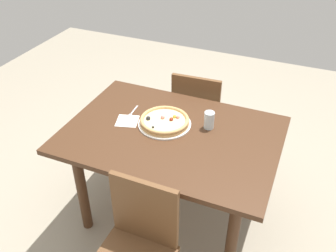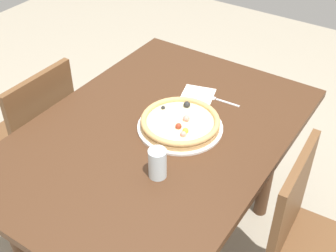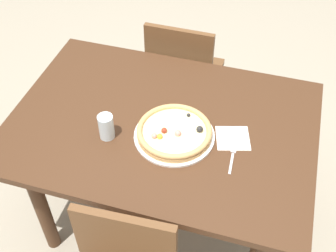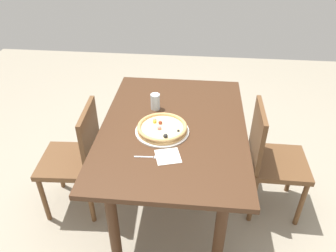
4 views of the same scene
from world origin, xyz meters
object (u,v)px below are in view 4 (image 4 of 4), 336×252
drinking_glass (155,102)px  chair_near (77,156)px  dining_table (173,139)px  pizza (162,128)px  chair_far (270,157)px  plate (162,131)px  fork (151,157)px  napkin (168,156)px

drinking_glass → chair_near: bearing=-66.0°
dining_table → pizza: bearing=-41.4°
chair_far → drinking_glass: size_ratio=7.59×
plate → fork: bearing=-8.2°
dining_table → plate: size_ratio=3.89×
chair_near → drinking_glass: size_ratio=7.59×
chair_near → chair_far: 1.38m
dining_table → drinking_glass: size_ratio=11.72×
drinking_glass → napkin: 0.54m
chair_far → plate: size_ratio=2.52×
dining_table → drinking_glass: drinking_glass is taller
pizza → napkin: size_ratio=2.28×
pizza → drinking_glass: drinking_glass is taller
plate → fork: (0.26, -0.04, -0.00)m
plate → napkin: bearing=14.0°
pizza → napkin: bearing=14.0°
pizza → chair_near: bearing=-93.1°
pizza → fork: 0.26m
chair_far → drinking_glass: 0.91m
fork → drinking_glass: bearing=91.3°
chair_near → chair_far: bearing=-87.9°
chair_near → napkin: bearing=-115.1°
dining_table → plate: plate is taller
chair_near → plate: size_ratio=2.52×
chair_near → pizza: size_ratio=2.73×
plate → dining_table: bearing=138.6°
chair_near → drinking_glass: (-0.24, 0.54, 0.34)m
plate → drinking_glass: bearing=-163.9°
fork → napkin: 0.10m
drinking_glass → dining_table: bearing=36.4°
drinking_glass → napkin: size_ratio=0.82×
chair_near → plate: 0.69m
plate → drinking_glass: (-0.27, -0.08, 0.05)m
chair_near → napkin: (0.28, 0.68, 0.29)m
dining_table → plate: (0.08, -0.07, 0.12)m
napkin → chair_far: bearing=119.9°
chair_near → pizza: (0.03, 0.62, 0.32)m
chair_far → fork: 0.94m
chair_far → pizza: 0.83m
pizza → drinking_glass: 0.29m
chair_far → fork: (0.42, -0.79, 0.29)m
pizza → drinking_glass: (-0.28, -0.08, 0.03)m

